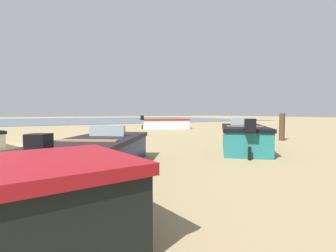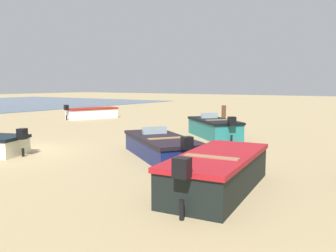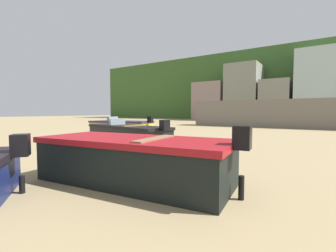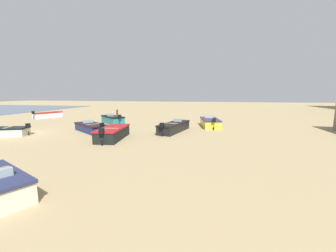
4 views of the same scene
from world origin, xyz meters
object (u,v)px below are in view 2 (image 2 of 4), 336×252
Objects in this scene: boat_black_5 at (218,172)px; mooring_post_near_water at (224,116)px; boat_teal_4 at (214,128)px; boat_white_1 at (92,113)px; boat_navy_6 at (161,146)px.

boat_black_5 is 13.56m from mooring_post_near_water.
boat_black_5 reaches higher than boat_teal_4.
boat_white_1 is 20.47m from boat_black_5.
boat_white_1 is 16.05m from boat_navy_6.
boat_white_1 is at bearing 137.64° from boat_black_5.
boat_teal_4 is at bearing 109.84° from boat_black_5.
boat_navy_6 is at bearing -132.68° from boat_teal_4.
boat_black_5 is (8.27, 4.11, 0.01)m from boat_teal_4.
boat_teal_4 is (3.68, 12.50, 0.04)m from boat_white_1.
boat_teal_4 is 0.87× the size of boat_navy_6.
mooring_post_near_water is (-0.46, 11.15, 0.26)m from boat_white_1.
boat_black_5 is 4.42m from boat_navy_6.
boat_teal_4 is at bearing 1.61° from boat_white_1.
boat_white_1 is 11.17m from mooring_post_near_water.
boat_teal_4 is 5.66m from boat_navy_6.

